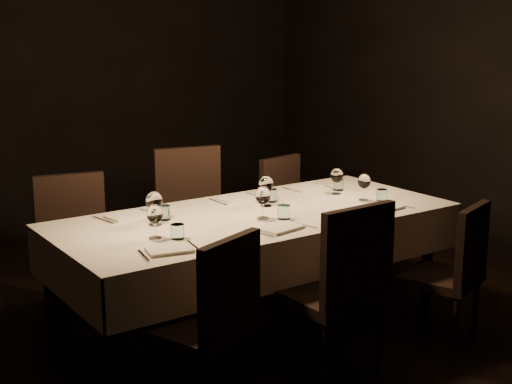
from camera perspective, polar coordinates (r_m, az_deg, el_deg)
room at (r=4.31m, az=-0.00°, el=7.78°), size 5.01×6.01×3.01m
dining_table at (r=4.46m, az=-0.00°, el=-2.67°), size 2.52×1.12×0.76m
chair_near_left at (r=3.55m, az=-3.48°, el=-9.84°), size 0.57×0.57×0.93m
place_setting_near_left at (r=3.86m, az=-7.34°, el=-2.95°), size 0.36×0.41×0.19m
chair_near_center at (r=3.88m, az=6.80°, el=-7.32°), size 0.49×0.49×1.00m
place_setting_near_center at (r=4.23m, az=1.38°, el=-1.39°), size 0.37×0.42×0.20m
chair_near_right at (r=4.49m, az=15.62°, el=-5.70°), size 0.53×0.53×0.87m
place_setting_near_right at (r=4.76m, az=9.47°, el=-0.04°), size 0.33×0.40×0.18m
chair_far_left at (r=4.84m, az=-14.34°, el=-3.81°), size 0.55×0.55×0.95m
place_setting_far_left at (r=4.29m, az=-8.63°, el=-1.32°), size 0.38×0.42×0.20m
chair_far_center at (r=5.21m, az=-5.00°, el=-1.80°), size 0.59×0.59×1.04m
place_setting_far_center at (r=4.69m, az=0.18°, el=0.03°), size 0.36×0.42×0.20m
chair_far_right at (r=5.67m, az=2.68°, el=-1.24°), size 0.50×0.50×0.89m
place_setting_far_right at (r=5.05m, az=5.79°, el=0.83°), size 0.33×0.40×0.18m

